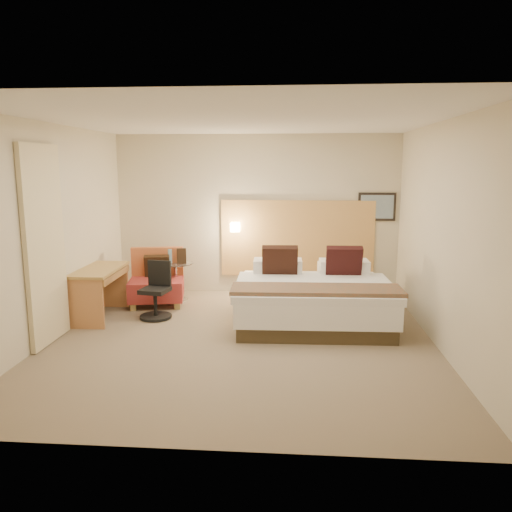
# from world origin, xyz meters

# --- Properties ---
(floor) EXTENTS (4.80, 5.00, 0.02)m
(floor) POSITION_xyz_m (0.00, 0.00, -0.01)
(floor) COLOR #796852
(floor) RESTS_ON ground
(ceiling) EXTENTS (4.80, 5.00, 0.02)m
(ceiling) POSITION_xyz_m (0.00, 0.00, 2.71)
(ceiling) COLOR white
(ceiling) RESTS_ON floor
(wall_back) EXTENTS (4.80, 0.02, 2.70)m
(wall_back) POSITION_xyz_m (0.00, 2.51, 1.35)
(wall_back) COLOR beige
(wall_back) RESTS_ON floor
(wall_front) EXTENTS (4.80, 0.02, 2.70)m
(wall_front) POSITION_xyz_m (0.00, -2.51, 1.35)
(wall_front) COLOR beige
(wall_front) RESTS_ON floor
(wall_left) EXTENTS (0.02, 5.00, 2.70)m
(wall_left) POSITION_xyz_m (-2.41, 0.00, 1.35)
(wall_left) COLOR beige
(wall_left) RESTS_ON floor
(wall_right) EXTENTS (0.02, 5.00, 2.70)m
(wall_right) POSITION_xyz_m (2.41, 0.00, 1.35)
(wall_right) COLOR beige
(wall_right) RESTS_ON floor
(headboard_panel) EXTENTS (2.60, 0.04, 1.30)m
(headboard_panel) POSITION_xyz_m (0.70, 2.47, 0.95)
(headboard_panel) COLOR tan
(headboard_panel) RESTS_ON wall_back
(art_frame) EXTENTS (0.62, 0.03, 0.47)m
(art_frame) POSITION_xyz_m (2.02, 2.48, 1.50)
(art_frame) COLOR black
(art_frame) RESTS_ON wall_back
(art_canvas) EXTENTS (0.54, 0.01, 0.39)m
(art_canvas) POSITION_xyz_m (2.02, 2.46, 1.50)
(art_canvas) COLOR gray
(art_canvas) RESTS_ON wall_back
(lamp_arm) EXTENTS (0.02, 0.12, 0.02)m
(lamp_arm) POSITION_xyz_m (-0.35, 2.42, 1.15)
(lamp_arm) COLOR silver
(lamp_arm) RESTS_ON wall_back
(lamp_shade) EXTENTS (0.15, 0.15, 0.15)m
(lamp_shade) POSITION_xyz_m (-0.35, 2.36, 1.15)
(lamp_shade) COLOR #FFEDC6
(lamp_shade) RESTS_ON wall_back
(curtain) EXTENTS (0.06, 0.90, 2.42)m
(curtain) POSITION_xyz_m (-2.36, -0.25, 1.22)
(curtain) COLOR beige
(curtain) RESTS_ON wall_left
(bottle_a) EXTENTS (0.08, 0.08, 0.23)m
(bottle_a) POSITION_xyz_m (-1.35, 1.80, 0.74)
(bottle_a) COLOR #97CFEA
(bottle_a) RESTS_ON side_table
(menu_folder) EXTENTS (0.15, 0.08, 0.25)m
(menu_folder) POSITION_xyz_m (-1.15, 1.75, 0.75)
(menu_folder) COLOR #312114
(menu_folder) RESTS_ON side_table
(bed) EXTENTS (2.19, 2.13, 1.04)m
(bed) POSITION_xyz_m (0.92, 0.91, 0.34)
(bed) COLOR #3C301E
(bed) RESTS_ON floor
(lounge_chair) EXTENTS (0.95, 0.86, 0.87)m
(lounge_chair) POSITION_xyz_m (-1.52, 1.59, 0.35)
(lounge_chair) COLOR tan
(lounge_chair) RESTS_ON floor
(side_table) EXTENTS (0.64, 0.64, 0.63)m
(side_table) POSITION_xyz_m (-1.26, 1.79, 0.35)
(side_table) COLOR white
(side_table) RESTS_ON floor
(desk) EXTENTS (0.56, 1.17, 0.72)m
(desk) POSITION_xyz_m (-2.11, 0.82, 0.57)
(desk) COLOR #A57F40
(desk) RESTS_ON floor
(desk_chair) EXTENTS (0.53, 0.53, 0.81)m
(desk_chair) POSITION_xyz_m (-1.32, 0.86, 0.33)
(desk_chair) COLOR black
(desk_chair) RESTS_ON floor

